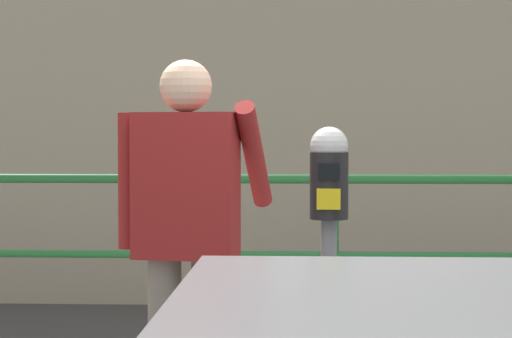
% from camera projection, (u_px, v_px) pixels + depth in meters
% --- Properties ---
extents(parking_meter, '(0.17, 0.18, 1.44)m').
position_uv_depth(parking_meter, '(329.00, 218.00, 4.07)').
color(parking_meter, slate).
rests_on(parking_meter, sidewalk_curb).
extents(pedestrian_at_meter, '(0.69, 0.54, 1.73)m').
position_uv_depth(pedestrian_at_meter, '(187.00, 227.00, 4.12)').
color(pedestrian_at_meter, slate).
rests_on(pedestrian_at_meter, sidewalk_curb).
extents(background_railing, '(24.06, 0.06, 1.14)m').
position_uv_depth(background_railing, '(334.00, 223.00, 6.08)').
color(background_railing, '#1E602D').
rests_on(background_railing, sidewalk_curb).
extents(backdrop_wall, '(32.00, 0.50, 3.86)m').
position_uv_depth(backdrop_wall, '(324.00, 91.00, 8.50)').
color(backdrop_wall, '#ADA38E').
rests_on(backdrop_wall, ground).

